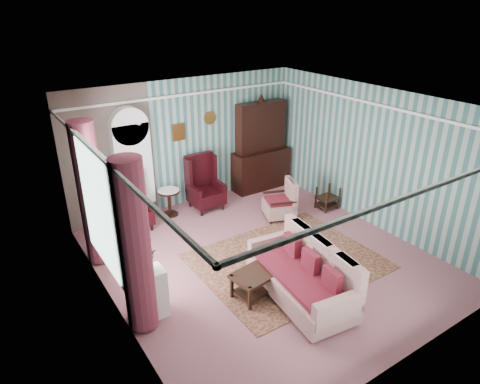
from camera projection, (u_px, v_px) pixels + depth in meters
floor at (264, 259)px, 7.99m from camera, size 6.00×6.00×0.00m
room_shell at (230, 162)px, 6.99m from camera, size 5.53×6.02×2.91m
bookcase at (134, 171)px, 9.01m from camera, size 0.80×0.28×2.24m
dresser_hutch at (262, 143)px, 10.52m from camera, size 1.50×0.56×2.36m
wingback_left at (131, 202)px, 8.79m from camera, size 0.76×0.80×1.25m
wingback_right at (206, 183)px, 9.67m from camera, size 0.76×0.80×1.25m
seated_woman at (132, 203)px, 8.81m from camera, size 0.44×0.40×1.18m
round_side_table at (169, 203)px, 9.49m from camera, size 0.50×0.50×0.60m
nest_table at (328, 198)px, 9.81m from camera, size 0.45×0.38×0.54m
plant_stand at (147, 295)px, 6.40m from camera, size 0.55×0.35×0.80m
rug at (287, 261)px, 7.91m from camera, size 3.20×2.60×0.01m
sofa at (300, 273)px, 6.73m from camera, size 1.24×2.13×0.99m
floral_armchair at (280, 196)px, 9.31m from camera, size 0.95×0.93×1.03m
coffee_table at (259, 282)px, 6.99m from camera, size 0.99×0.67×0.43m
potted_plant_a at (141, 265)px, 6.00m from camera, size 0.51×0.48×0.46m
potted_plant_b at (144, 254)px, 6.21m from camera, size 0.29×0.25×0.51m
potted_plant_c at (140, 258)px, 6.22m from camera, size 0.25×0.25×0.40m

